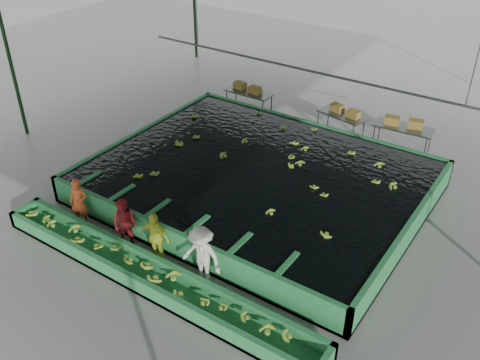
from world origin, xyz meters
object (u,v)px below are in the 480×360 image
Objects in this scene: worker_a at (79,202)px; packing_table_mid at (340,124)px; worker_b at (125,224)px; box_stack_mid at (345,114)px; packing_table_right at (402,138)px; box_stack_left at (247,91)px; packing_table_left at (249,102)px; flotation_tank at (258,181)px; worker_d at (202,256)px; sorting_trough at (150,276)px; worker_c at (155,237)px; box_stack_right at (403,126)px.

packing_table_mid is (3.84, 9.56, -0.33)m from worker_a.
worker_b reaches higher than box_stack_mid.
worker_a is at bearing -122.84° from packing_table_right.
box_stack_mid is (4.25, 0.31, -0.06)m from box_stack_left.
box_stack_mid reaches higher than packing_table_left.
flotation_tank is 5.37× the size of packing_table_mid.
box_stack_left is (-4.15, -0.21, 0.48)m from packing_table_mid.
worker_d is (1.08, -4.30, 0.41)m from flotation_tank.
box_stack_left reaches higher than packing_table_mid.
packing_table_right is at bearing 74.92° from sorting_trough.
sorting_trough is 5.04× the size of packing_table_left.
box_stack_mid is at bearing 89.95° from worker_d.
worker_b is at bearing -101.84° from packing_table_mid.
worker_c is at bearing -95.40° from packing_table_mid.
sorting_trough is at bearing -90.00° from flotation_tank.
packing_table_left is 1.58× the size of box_stack_mid.
box_stack_mid is at bearing -179.96° from packing_table_right.
sorting_trough is at bearing -105.08° from packing_table_right.
box_stack_mid reaches higher than packing_table_right.
flotation_tank is at bearing 28.33° from worker_a.
box_stack_right is at bearing 3.26° from box_stack_left.
sorting_trough is 10.83m from packing_table_right.
box_stack_right reaches higher than box_stack_mid.
worker_b is 9.88m from box_stack_mid.
packing_table_right is 0.48m from box_stack_right.
flotation_tank is 1.00× the size of sorting_trough.
worker_c is 10.25m from box_stack_right.
packing_table_right is at bearing 62.26° from flotation_tank.
flotation_tank is at bearing -53.56° from box_stack_left.
sorting_trough is (0.00, -5.10, -0.20)m from flotation_tank.
worker_b is 9.59m from box_stack_left.
packing_table_mid is (0.90, 9.56, -0.34)m from worker_c.
box_stack_right reaches higher than packing_table_left.
worker_a is 10.43m from box_stack_mid.
worker_b is 2.66m from worker_d.
worker_c is 9.60m from packing_table_mid.
packing_table_mid is (-0.65, 9.56, -0.44)m from worker_d.
worker_c is 9.82m from packing_table_left.
worker_c reaches higher than sorting_trough.
box_stack_left is at bearing 110.17° from sorting_trough.
worker_c is (-0.48, 0.80, 0.51)m from sorting_trough.
box_stack_mid is (1.00, 9.65, 0.09)m from worker_c.
box_stack_right is (4.35, 9.72, 0.20)m from worker_b.
worker_c is at bearing 176.67° from worker_d.
flotation_tank is 6.67× the size of worker_a.
packing_table_left is at bearing -176.37° from packing_table_mid.
box_stack_right is (1.69, 9.72, 0.09)m from worker_d.
box_stack_mid is (0.52, 10.45, 0.60)m from sorting_trough.
worker_c is 0.82× the size of packing_table_mid.
packing_table_left is 6.42m from box_stack_right.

